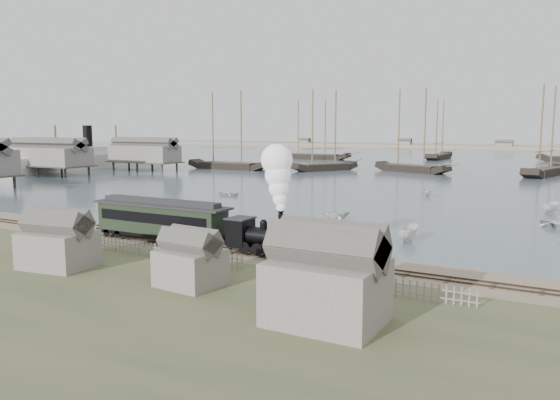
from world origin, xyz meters
The scene contains 26 objects.
ground centered at (0.00, 0.00, 0.00)m, with size 600.00×600.00×0.00m, color tan.
harbor_water centered at (0.00, 170.00, 0.03)m, with size 600.00×336.00×0.06m, color #435460.
rail_track centered at (0.00, -2.00, 0.04)m, with size 120.00×1.80×0.16m.
picket_fence_west centered at (-6.50, -7.00, 0.00)m, with size 19.00×0.10×1.20m, color slate, non-canonical shape.
picket_fence_east centered at (12.50, -7.50, 0.00)m, with size 15.00×0.10×1.20m, color slate, non-canonical shape.
shed_left centered at (-10.00, -13.00, 0.00)m, with size 5.00×4.00×4.10m, color slate, non-canonical shape.
shed_mid centered at (2.00, -12.00, 0.00)m, with size 4.00×3.50×3.60m, color slate, non-canonical shape.
shed_right centered at (13.00, -14.00, 0.00)m, with size 6.00×5.00×5.10m, color slate, non-canonical shape.
western_wharf centered at (-76.00, 40.00, 4.06)m, with size 36.00×56.00×8.00m, color slate, non-canonical shape.
far_spit centered at (0.00, 250.00, 0.00)m, with size 500.00×20.00×1.80m, color tan.
locomotive centered at (2.74, -2.00, 4.17)m, with size 7.24×2.70×9.03m.
passenger_coach centered at (-9.40, -2.00, 2.24)m, with size 14.62×2.82×3.55m.
beached_dinghy centered at (-0.24, 0.69, 0.37)m, with size 3.57×2.55×0.74m, color silver.
steamship centered at (-89.00, 60.34, 5.67)m, with size 51.25×8.54×11.21m, color silver, non-canonical shape.
rowboat_0 centered at (-31.58, 18.22, 0.45)m, with size 3.76×2.68×0.78m, color silver.
rowboat_1 centered at (0.21, 17.06, 0.92)m, with size 3.26×2.82×1.72m, color silver.
rowboat_2 centered at (10.77, 9.64, 0.79)m, with size 3.80×1.43×1.47m, color silver.
rowboat_5 centered at (21.58, 34.95, 0.76)m, with size 3.60×1.36×1.39m, color silver.
rowboat_6 centered at (-23.92, 30.02, 0.41)m, with size 3.41×2.43×0.71m, color silver.
rowboat_7 centered at (3.50, 45.55, 0.84)m, with size 2.96×2.55×1.56m, color silver.
schooner_0 centered at (-55.09, 75.73, 10.06)m, with size 22.99×5.31×20.00m, color black, non-canonical shape.
schooner_1 centered at (-31.27, 83.15, 10.06)m, with size 17.93×4.14×20.00m, color black, non-canonical shape.
schooner_2 centered at (-11.12, 89.02, 10.06)m, with size 19.76×4.56×20.00m, color black, non-canonical shape.
schooner_3 centered at (17.57, 93.52, 10.06)m, with size 20.39×4.71×20.00m, color black, non-canonical shape.
schooner_6 centered at (-55.60, 126.72, 10.06)m, with size 26.19×6.04×20.00m, color black, non-canonical shape.
schooner_7 centered at (-18.01, 147.26, 10.06)m, with size 20.61×4.76×20.00m, color black, non-canonical shape.
Camera 1 is at (24.83, -40.52, 10.70)m, focal length 35.00 mm.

